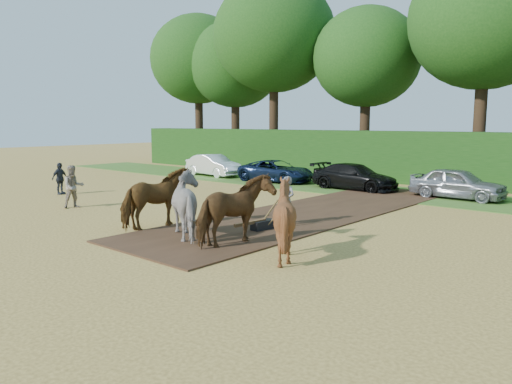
# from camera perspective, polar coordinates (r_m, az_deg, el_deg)

# --- Properties ---
(ground) EXTENTS (120.00, 120.00, 0.00)m
(ground) POSITION_cam_1_polar(r_m,az_deg,el_deg) (15.76, -12.68, -5.08)
(ground) COLOR gold
(ground) RESTS_ON ground
(earth_strip) EXTENTS (4.50, 17.00, 0.05)m
(earth_strip) POSITION_cam_1_polar(r_m,az_deg,el_deg) (19.70, 6.70, -2.26)
(earth_strip) COLOR #472D1C
(earth_strip) RESTS_ON ground
(grass_verge) EXTENTS (50.00, 5.00, 0.03)m
(grass_verge) POSITION_cam_1_polar(r_m,az_deg,el_deg) (26.38, 12.65, 0.17)
(grass_verge) COLOR #38601E
(grass_verge) RESTS_ON ground
(hedgerow) EXTENTS (46.00, 1.60, 3.00)m
(hedgerow) POSITION_cam_1_polar(r_m,az_deg,el_deg) (30.25, 16.83, 3.82)
(hedgerow) COLOR #14380F
(hedgerow) RESTS_ON ground
(spectator_near) EXTENTS (0.86, 1.00, 1.76)m
(spectator_near) POSITION_cam_1_polar(r_m,az_deg,el_deg) (21.82, -20.15, 0.57)
(spectator_near) COLOR #B3A58D
(spectator_near) RESTS_ON ground
(spectator_far) EXTENTS (0.60, 0.98, 1.56)m
(spectator_far) POSITION_cam_1_polar(r_m,az_deg,el_deg) (26.21, -21.51, 1.44)
(spectator_far) COLOR #22272E
(spectator_far) RESTS_ON ground
(plough_team) EXTENTS (6.74, 4.75, 2.03)m
(plough_team) POSITION_cam_1_polar(r_m,az_deg,el_deg) (14.76, -4.63, -1.80)
(plough_team) COLOR brown
(plough_team) RESTS_ON ground
(parked_cars) EXTENTS (25.24, 2.46, 1.44)m
(parked_cars) POSITION_cam_1_polar(r_m,az_deg,el_deg) (26.86, 10.01, 1.81)
(parked_cars) COLOR white
(parked_cars) RESTS_ON ground
(treeline) EXTENTS (48.70, 10.60, 14.21)m
(treeline) POSITION_cam_1_polar(r_m,az_deg,el_deg) (34.23, 16.98, 16.82)
(treeline) COLOR #382616
(treeline) RESTS_ON ground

